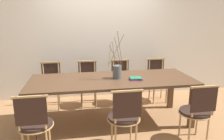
# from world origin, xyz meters

# --- Properties ---
(ground_plane) EXTENTS (16.00, 16.00, 0.00)m
(ground_plane) POSITION_xyz_m (0.00, 0.00, 0.00)
(ground_plane) COLOR #9E7047
(wall_rear) EXTENTS (12.00, 0.06, 3.20)m
(wall_rear) POSITION_xyz_m (0.00, 1.37, 1.60)
(wall_rear) COLOR silver
(wall_rear) RESTS_ON ground_plane
(dining_table) EXTENTS (2.69, 1.03, 0.77)m
(dining_table) POSITION_xyz_m (0.00, 0.00, 0.68)
(dining_table) COLOR #4C3321
(dining_table) RESTS_ON ground_plane
(chair_near_leftend) EXTENTS (0.45, 0.45, 0.90)m
(chair_near_leftend) POSITION_xyz_m (-1.11, -0.83, 0.50)
(chair_near_leftend) COLOR black
(chair_near_leftend) RESTS_ON ground_plane
(chair_near_left) EXTENTS (0.45, 0.45, 0.90)m
(chair_near_left) POSITION_xyz_m (0.03, -0.83, 0.50)
(chair_near_left) COLOR black
(chair_near_left) RESTS_ON ground_plane
(chair_near_center) EXTENTS (0.45, 0.45, 0.90)m
(chair_near_center) POSITION_xyz_m (1.06, -0.83, 0.50)
(chair_near_center) COLOR black
(chair_near_center) RESTS_ON ground_plane
(chair_far_leftend) EXTENTS (0.45, 0.45, 0.90)m
(chair_far_leftend) POSITION_xyz_m (-1.07, 0.83, 0.50)
(chair_far_leftend) COLOR black
(chair_far_leftend) RESTS_ON ground_plane
(chair_far_left) EXTENTS (0.45, 0.45, 0.90)m
(chair_far_left) POSITION_xyz_m (-0.35, 0.83, 0.50)
(chair_far_left) COLOR black
(chair_far_left) RESTS_ON ground_plane
(chair_far_center) EXTENTS (0.45, 0.45, 0.90)m
(chair_far_center) POSITION_xyz_m (0.34, 0.83, 0.50)
(chair_far_center) COLOR black
(chair_far_center) RESTS_ON ground_plane
(chair_far_right) EXTENTS (0.45, 0.45, 0.90)m
(chair_far_right) POSITION_xyz_m (1.12, 0.83, 0.50)
(chair_far_right) COLOR black
(chair_far_right) RESTS_ON ground_plane
(vase_centerpiece) EXTENTS (0.30, 0.30, 0.78)m
(vase_centerpiece) POSITION_xyz_m (0.09, 0.02, 0.89)
(vase_centerpiece) COLOR #4C5156
(vase_centerpiece) RESTS_ON dining_table
(book_stack) EXTENTS (0.21, 0.18, 0.04)m
(book_stack) POSITION_xyz_m (0.38, -0.10, 0.79)
(book_stack) COLOR #842D8C
(book_stack) RESTS_ON dining_table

